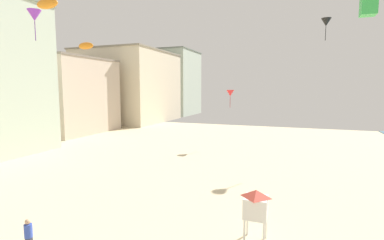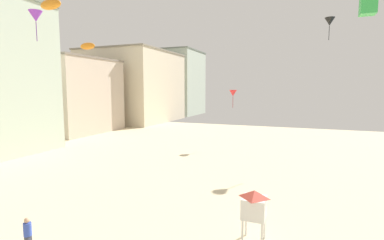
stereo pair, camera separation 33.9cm
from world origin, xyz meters
name	(u,v)px [view 2 (the right image)]	position (x,y,z in m)	size (l,w,h in m)	color
boardwalk_hotel_mid	(72,95)	(-25.92, 40.59, 6.28)	(11.78, 14.00, 12.55)	#C6B29E
boardwalk_hotel_far	(134,87)	(-25.92, 59.56, 7.94)	(17.79, 20.28, 15.87)	beige
boardwalk_hotel_distant	(170,83)	(-25.92, 78.97, 9.21)	(17.59, 15.12, 18.41)	#B7C6B2
kite_flyer	(28,233)	(-0.23, 11.39, 0.92)	(0.34, 0.34, 1.64)	#383D4C
lifeguard_stand	(254,205)	(9.04, 16.05, 1.84)	(1.10, 1.10, 2.55)	white
kite_red_delta	(233,93)	(2.59, 38.81, 6.84)	(1.00, 1.00, 2.28)	red
kite_orange_parafoil	(51,4)	(-12.59, 24.72, 15.67)	(2.62, 0.73, 1.02)	orange
kite_orange_parafoil_2	(88,46)	(-4.54, 20.57, 10.63)	(1.36, 0.38, 0.53)	orange
kite_purple_delta	(36,16)	(-3.83, 15.51, 11.60)	(0.77, 0.77, 1.76)	purple
kite_green_box	(368,3)	(13.43, 17.20, 10.96)	(0.61, 0.61, 0.96)	green
kite_black_delta	(330,22)	(13.35, 37.37, 14.55)	(1.04, 1.04, 2.37)	black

